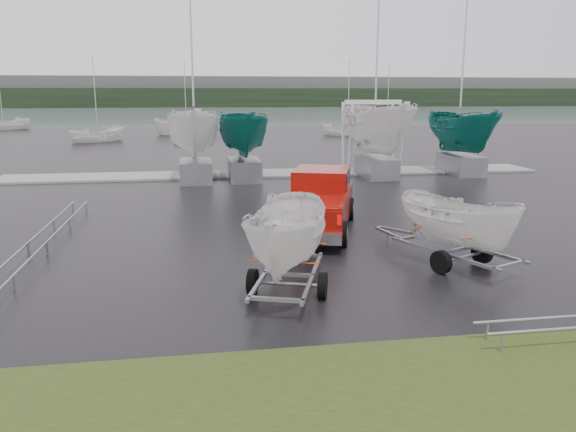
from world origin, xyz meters
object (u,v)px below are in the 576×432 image
at_px(trailer_hitched, 289,179).
at_px(trailer_parked, 461,179).
at_px(boat_hoist, 372,126).
at_px(pickup_truck, 319,199).

bearing_deg(trailer_hitched, trailer_parked, 34.14).
distance_m(trailer_hitched, boat_hoist, 20.81).
xyz_separation_m(trailer_hitched, trailer_parked, (4.71, 1.32, -0.31)).
bearing_deg(pickup_truck, trailer_parked, -42.31).
distance_m(pickup_truck, trailer_parked, 5.63).
bearing_deg(trailer_hitched, boat_hoist, 85.88).
height_order(pickup_truck, trailer_hitched, trailer_hitched).
relative_size(pickup_truck, boat_hoist, 1.50).
height_order(trailer_hitched, trailer_parked, trailer_hitched).
xyz_separation_m(trailer_hitched, boat_hoist, (7.99, 19.21, 0.01)).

